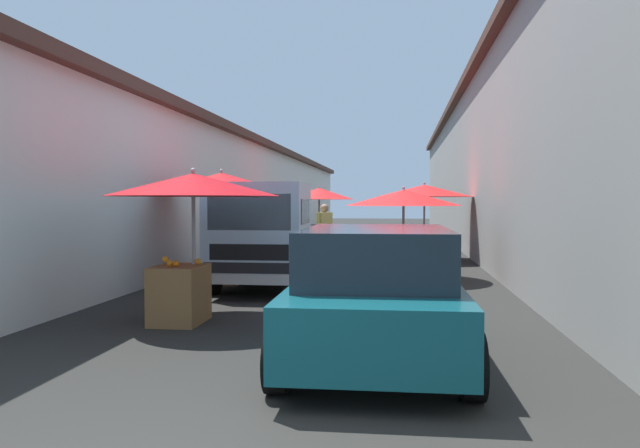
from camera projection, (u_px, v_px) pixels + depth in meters
The scene contains 12 objects.
ground at pixel (346, 264), 16.52m from camera, with size 90.00×90.00×0.00m, color #282826.
building_left_whitewash at pixel (139, 193), 19.62m from camera, with size 49.80×7.50×4.03m.
building_right_concrete at pixel (591, 165), 17.70m from camera, with size 49.80×7.50×5.65m.
fruit_stall_mid_lane at pixel (222, 194), 12.63m from camera, with size 2.60×2.60×2.43m.
fruit_stall_far_right at pixel (425, 198), 17.60m from camera, with size 2.84×2.84×2.31m.
fruit_stall_near_left at pixel (320, 200), 20.52m from camera, with size 2.43×2.43×2.28m.
fruit_stall_near_right at pixel (402, 210), 13.29m from camera, with size 2.59×2.59×2.08m.
fruit_stall_far_left at pixel (191, 205), 8.59m from camera, with size 2.53×2.53×2.22m.
hatchback_car at pixel (376, 292), 6.54m from camera, with size 3.94×1.98×1.45m.
delivery_truck at pixel (266, 237), 11.70m from camera, with size 4.95×2.03×2.08m.
vendor_by_crates at pixel (324, 230), 16.21m from camera, with size 0.59×0.41×1.67m.
parked_scooter at pixel (416, 251), 15.48m from camera, with size 1.69×0.48×1.14m.
Camera 1 is at (-2.92, -1.46, 1.73)m, focal length 33.39 mm.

